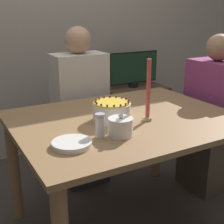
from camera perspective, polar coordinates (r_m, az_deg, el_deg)
wall_behind at (r=2.98m, az=-12.23°, el=17.06°), size 8.00×0.05×2.60m
dining_table at (r=1.84m, az=2.53°, el=-4.42°), size 1.27×0.99×0.75m
cake at (r=1.74m, az=0.00°, el=0.13°), size 0.21×0.21×0.12m
sugar_bowl at (r=1.53m, az=1.58°, el=-2.74°), size 0.12×0.12×0.12m
sugar_shaker at (r=1.51m, az=-2.20°, el=-2.47°), size 0.05×0.05×0.12m
plate_stack at (r=1.44m, az=-7.36°, el=-5.77°), size 0.18×0.18×0.02m
candle at (r=1.73m, az=6.62°, el=3.06°), size 0.05×0.05×0.35m
person_man_blue_shirt at (r=2.46m, az=-5.79°, el=-0.97°), size 0.40×0.34×1.23m
person_woman_floral at (r=2.48m, az=17.70°, el=-2.22°), size 0.34×0.40×1.18m
side_cabinet at (r=3.25m, az=3.80°, el=-0.53°), size 0.62×0.46×0.60m
tv_monitor at (r=3.13m, az=3.96°, el=7.90°), size 0.55×0.10×0.35m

